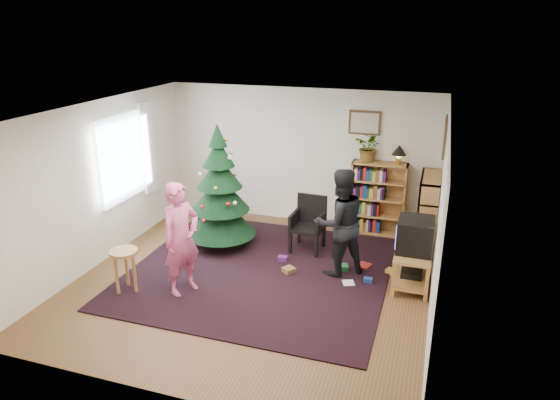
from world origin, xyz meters
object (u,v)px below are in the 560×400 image
(tv_stand, at_px, (412,264))
(armchair, at_px, (309,221))
(bookshelf_back, at_px, (378,198))
(person_standing, at_px, (181,239))
(stool, at_px, (124,260))
(crt_tv, at_px, (415,235))
(christmas_tree, at_px, (220,197))
(potted_plant, at_px, (369,147))
(bookshelf_right, at_px, (427,214))
(table_lamp, at_px, (399,151))
(picture_back, at_px, (365,123))
(person_by_chair, at_px, (340,223))
(picture_right, at_px, (445,137))

(tv_stand, relative_size, armchair, 0.98)
(bookshelf_back, relative_size, person_standing, 0.81)
(stool, relative_size, person_standing, 0.40)
(bookshelf_back, relative_size, crt_tv, 2.43)
(christmas_tree, height_order, potted_plant, christmas_tree)
(bookshelf_right, distance_m, table_lamp, 1.16)
(crt_tv, height_order, potted_plant, potted_plant)
(picture_back, height_order, bookshelf_back, picture_back)
(person_by_chair, bearing_deg, person_standing, -5.90)
(bookshelf_right, bearing_deg, person_standing, 127.17)
(bookshelf_right, xyz_separation_m, crt_tv, (-0.12, -1.21, 0.12))
(bookshelf_back, distance_m, tv_stand, 1.93)
(picture_back, bearing_deg, person_standing, -122.64)
(armchair, xyz_separation_m, potted_plant, (0.78, 1.02, 1.07))
(stool, distance_m, person_by_chair, 3.09)
(person_by_chair, distance_m, table_lamp, 1.97)
(crt_tv, xyz_separation_m, person_by_chair, (-1.08, 0.02, 0.04))
(person_standing, distance_m, table_lamp, 3.96)
(christmas_tree, relative_size, person_standing, 1.30)
(picture_back, xyz_separation_m, potted_plant, (0.12, -0.14, -0.39))
(tv_stand, height_order, person_standing, person_standing)
(armchair, distance_m, person_standing, 2.32)
(tv_stand, relative_size, crt_tv, 1.68)
(crt_tv, bearing_deg, stool, -159.31)
(picture_back, distance_m, picture_right, 1.51)
(stool, bearing_deg, christmas_tree, 70.69)
(person_by_chair, xyz_separation_m, potted_plant, (0.14, 1.72, 0.74))
(picture_back, distance_m, crt_tv, 2.46)
(bookshelf_back, bearing_deg, crt_tv, -66.95)
(armchair, bearing_deg, bookshelf_right, 17.92)
(person_standing, bearing_deg, picture_right, -30.61)
(tv_stand, xyz_separation_m, person_by_chair, (-1.08, 0.02, 0.49))
(armchair, relative_size, stool, 1.44)
(tv_stand, distance_m, person_standing, 3.28)
(bookshelf_back, bearing_deg, tv_stand, -66.87)
(picture_back, xyz_separation_m, bookshelf_back, (0.32, -0.14, -1.29))
(picture_right, xyz_separation_m, table_lamp, (-0.70, 0.59, -0.42))
(armchair, bearing_deg, crt_tv, -19.76)
(picture_right, height_order, crt_tv, picture_right)
(stool, distance_m, potted_plant, 4.39)
(christmas_tree, distance_m, tv_stand, 3.22)
(armchair, relative_size, potted_plant, 1.78)
(picture_back, bearing_deg, bookshelf_right, -29.32)
(christmas_tree, distance_m, table_lamp, 3.10)
(bookshelf_back, bearing_deg, picture_back, 157.43)
(picture_right, distance_m, christmas_tree, 3.66)
(tv_stand, relative_size, potted_plant, 1.75)
(picture_back, distance_m, table_lamp, 0.77)
(crt_tv, bearing_deg, tv_stand, -0.00)
(picture_back, height_order, potted_plant, picture_back)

